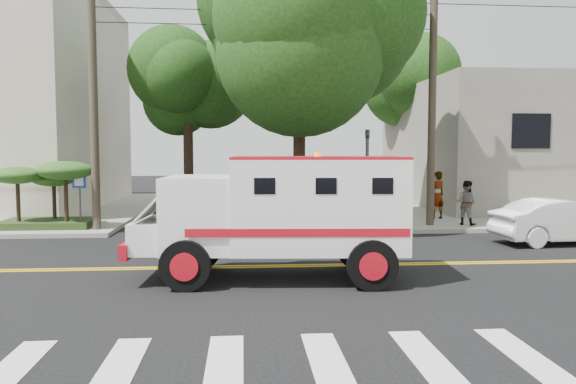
{
  "coord_description": "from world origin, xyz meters",
  "views": [
    {
      "loc": [
        -0.54,
        -13.75,
        2.89
      ],
      "look_at": [
        0.84,
        3.38,
        1.6
      ],
      "focal_mm": 35.0,
      "sensor_mm": 36.0,
      "label": 1
    }
  ],
  "objects": [
    {
      "name": "sidewalk_ne",
      "position": [
        13.5,
        13.5,
        0.07
      ],
      "size": [
        17.0,
        17.0,
        0.15
      ],
      "primitive_type": "cube",
      "color": "gray",
      "rests_on": "ground"
    },
    {
      "name": "pedestrian_b",
      "position": [
        7.61,
        6.08,
        0.96
      ],
      "size": [
        1.0,
        0.99,
        1.63
      ],
      "primitive_type": "imported",
      "rotation": [
        0.0,
        0.0,
        2.37
      ],
      "color": "gray",
      "rests_on": "sidewalk_ne"
    },
    {
      "name": "parked_sedan",
      "position": [
        9.26,
        2.65,
        0.7
      ],
      "size": [
        4.33,
        1.81,
        1.39
      ],
      "primitive_type": "imported",
      "rotation": [
        0.0,
        0.0,
        1.65
      ],
      "color": "silver",
      "rests_on": "ground"
    },
    {
      "name": "pedestrian_a",
      "position": [
        7.17,
        7.96,
        1.1
      ],
      "size": [
        0.8,
        0.65,
        1.9
      ],
      "primitive_type": "imported",
      "rotation": [
        0.0,
        0.0,
        3.46
      ],
      "color": "gray",
      "rests_on": "sidewalk_ne"
    },
    {
      "name": "palm_planter",
      "position": [
        -7.44,
        6.62,
        1.65
      ],
      "size": [
        3.52,
        2.63,
        2.36
      ],
      "color": "#1E3314",
      "rests_on": "sidewalk_nw"
    },
    {
      "name": "armored_truck",
      "position": [
        0.34,
        -1.33,
        1.56
      ],
      "size": [
        6.17,
        2.77,
        2.75
      ],
      "rotation": [
        0.0,
        0.0,
        -0.06
      ],
      "color": "white",
      "rests_on": "ground"
    },
    {
      "name": "utility_pole_right",
      "position": [
        6.3,
        6.2,
        4.5
      ],
      "size": [
        0.28,
        0.28,
        9.0
      ],
      "primitive_type": "cylinder",
      "color": "#382D23",
      "rests_on": "ground"
    },
    {
      "name": "tree_main",
      "position": [
        1.94,
        6.21,
        7.2
      ],
      "size": [
        6.08,
        5.7,
        9.85
      ],
      "color": "black",
      "rests_on": "ground"
    },
    {
      "name": "utility_pole_left",
      "position": [
        -5.6,
        6.0,
        4.5
      ],
      "size": [
        0.28,
        0.28,
        9.0
      ],
      "primitive_type": "cylinder",
      "color": "#382D23",
      "rests_on": "ground"
    },
    {
      "name": "traffic_signal",
      "position": [
        3.8,
        5.6,
        2.23
      ],
      "size": [
        0.15,
        0.18,
        3.6
      ],
      "color": "#3F3F42",
      "rests_on": "ground"
    },
    {
      "name": "tree_right",
      "position": [
        8.84,
        15.77,
        6.09
      ],
      "size": [
        4.8,
        4.5,
        8.2
      ],
      "color": "black",
      "rests_on": "ground"
    },
    {
      "name": "ground",
      "position": [
        0.0,
        0.0,
        0.0
      ],
      "size": [
        100.0,
        100.0,
        0.0
      ],
      "primitive_type": "plane",
      "color": "black",
      "rests_on": "ground"
    },
    {
      "name": "accessibility_sign",
      "position": [
        -6.2,
        6.17,
        1.37
      ],
      "size": [
        0.45,
        0.1,
        2.02
      ],
      "color": "#3F3F42",
      "rests_on": "ground"
    },
    {
      "name": "building_right",
      "position": [
        15.0,
        14.0,
        3.15
      ],
      "size": [
        14.0,
        12.0,
        6.0
      ],
      "primitive_type": "cube",
      "color": "slate",
      "rests_on": "sidewalk_ne"
    },
    {
      "name": "tree_left",
      "position": [
        -2.68,
        11.79,
        5.73
      ],
      "size": [
        4.48,
        4.2,
        7.7
      ],
      "color": "black",
      "rests_on": "ground"
    }
  ]
}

